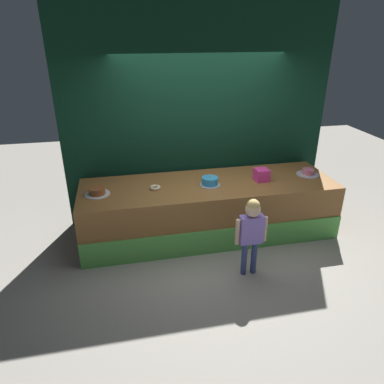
# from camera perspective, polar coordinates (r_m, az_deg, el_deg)

# --- Properties ---
(ground_plane) EXTENTS (12.00, 12.00, 0.00)m
(ground_plane) POSITION_cam_1_polar(r_m,az_deg,el_deg) (4.96, 4.18, -9.62)
(ground_plane) COLOR gray
(stage_platform) EXTENTS (3.63, 1.14, 0.80)m
(stage_platform) POSITION_cam_1_polar(r_m,az_deg,el_deg) (5.21, 2.66, -2.65)
(stage_platform) COLOR brown
(stage_platform) RESTS_ON ground_plane
(curtain_backdrop) EXTENTS (4.05, 0.08, 3.18)m
(curtain_backdrop) POSITION_cam_1_polar(r_m,az_deg,el_deg) (5.41, 1.13, 11.87)
(curtain_backdrop) COLOR black
(curtain_backdrop) RESTS_ON ground_plane
(child_figure) EXTENTS (0.40, 0.18, 1.03)m
(child_figure) POSITION_cam_1_polar(r_m,az_deg,el_deg) (4.26, 9.57, -5.61)
(child_figure) COLOR #3F4C8C
(child_figure) RESTS_ON ground_plane
(pink_box) EXTENTS (0.20, 0.20, 0.17)m
(pink_box) POSITION_cam_1_polar(r_m,az_deg,el_deg) (5.21, 11.16, 2.74)
(pink_box) COLOR #F33A9B
(pink_box) RESTS_ON stage_platform
(donut) EXTENTS (0.15, 0.15, 0.04)m
(donut) POSITION_cam_1_polar(r_m,az_deg,el_deg) (4.88, -5.97, 0.72)
(donut) COLOR beige
(donut) RESTS_ON stage_platform
(cake_left) EXTENTS (0.33, 0.33, 0.10)m
(cake_left) POSITION_cam_1_polar(r_m,az_deg,el_deg) (4.85, -15.06, 0.10)
(cake_left) COLOR silver
(cake_left) RESTS_ON stage_platform
(cake_center) EXTENTS (0.29, 0.29, 0.16)m
(cake_center) POSITION_cam_1_polar(r_m,az_deg,el_deg) (4.97, 2.91, 1.73)
(cake_center) COLOR silver
(cake_center) RESTS_ON stage_platform
(cake_right) EXTENTS (0.33, 0.33, 0.09)m
(cake_right) POSITION_cam_1_polar(r_m,az_deg,el_deg) (5.61, 18.19, 3.02)
(cake_right) COLOR silver
(cake_right) RESTS_ON stage_platform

